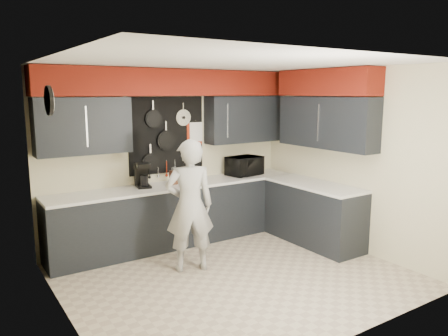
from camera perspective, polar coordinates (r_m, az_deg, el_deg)
ground at (r=5.62m, az=1.34°, el=-13.84°), size 4.00×4.00×0.00m
back_wall_assembly at (r=6.54m, az=-6.58°, el=7.60°), size 4.00×0.36×2.60m
right_wall_assembly at (r=6.57m, az=13.57°, el=6.82°), size 0.36×3.50×2.60m
left_wall_assembly at (r=4.45m, az=-20.39°, el=-2.79°), size 0.05×3.50×2.60m
base_cabinets at (r=6.61m, az=-0.72°, el=-5.96°), size 3.95×2.20×0.92m
microwave at (r=7.14m, az=2.68°, el=0.28°), size 0.61×0.46×0.31m
knife_block at (r=6.47m, az=-6.62°, el=-1.23°), size 0.11×0.11×0.21m
utensil_crock at (r=6.60m, az=-4.71°, el=-1.19°), size 0.12×0.12×0.16m
coffee_maker at (r=6.33m, az=-10.58°, el=-0.87°), size 0.24×0.27×0.35m
person at (r=5.54m, az=-4.52°, el=-4.95°), size 0.71×0.57×1.69m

